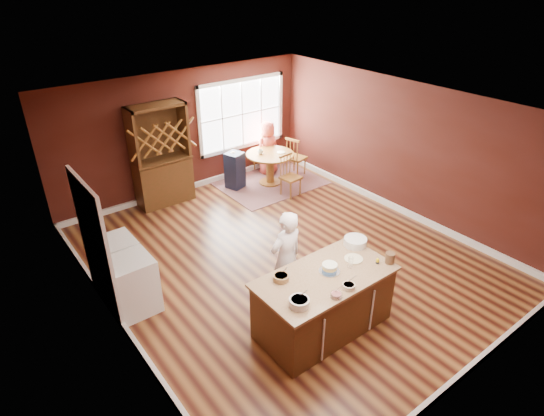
{
  "coord_description": "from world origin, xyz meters",
  "views": [
    {
      "loc": [
        -4.27,
        -5.2,
        4.64
      ],
      "look_at": [
        -0.24,
        0.04,
        1.05
      ],
      "focal_mm": 30.0,
      "sensor_mm": 36.0,
      "label": 1
    }
  ],
  "objects_px": {
    "high_chair": "(235,170)",
    "toddler": "(234,154)",
    "layer_cake": "(330,268)",
    "washer": "(133,285)",
    "chair_north": "(263,151)",
    "chair_east": "(296,156)",
    "baker": "(286,259)",
    "chair_south": "(291,176)",
    "dining_table": "(270,162)",
    "seated_woman": "(268,148)",
    "dryer": "(117,265)",
    "kitchen_island": "(323,303)",
    "hutch": "(161,156)"
  },
  "relations": [
    {
      "from": "baker",
      "to": "chair_east",
      "type": "xyz_separation_m",
      "value": [
        3.19,
        3.53,
        -0.29
      ]
    },
    {
      "from": "chair_south",
      "to": "dryer",
      "type": "xyz_separation_m",
      "value": [
        -4.28,
        -0.89,
        -0.03
      ]
    },
    {
      "from": "chair_south",
      "to": "high_chair",
      "type": "distance_m",
      "value": 1.33
    },
    {
      "from": "high_chair",
      "to": "washer",
      "type": "xyz_separation_m",
      "value": [
        -3.52,
        -2.62,
        0.0
      ]
    },
    {
      "from": "dryer",
      "to": "chair_east",
      "type": "bearing_deg",
      "value": 18.12
    },
    {
      "from": "layer_cake",
      "to": "dryer",
      "type": "distance_m",
      "value": 3.36
    },
    {
      "from": "kitchen_island",
      "to": "toddler",
      "type": "relative_size",
      "value": 7.46
    },
    {
      "from": "chair_east",
      "to": "washer",
      "type": "distance_m",
      "value": 5.59
    },
    {
      "from": "dining_table",
      "to": "layer_cake",
      "type": "relative_size",
      "value": 3.78
    },
    {
      "from": "layer_cake",
      "to": "high_chair",
      "type": "relative_size",
      "value": 0.33
    },
    {
      "from": "toddler",
      "to": "baker",
      "type": "bearing_deg",
      "value": -113.05
    },
    {
      "from": "toddler",
      "to": "dryer",
      "type": "xyz_separation_m",
      "value": [
        -3.55,
        -2.02,
        -0.36
      ]
    },
    {
      "from": "kitchen_island",
      "to": "hutch",
      "type": "height_order",
      "value": "hutch"
    },
    {
      "from": "dining_table",
      "to": "seated_woman",
      "type": "bearing_deg",
      "value": 58.05
    },
    {
      "from": "baker",
      "to": "chair_south",
      "type": "bearing_deg",
      "value": -133.16
    },
    {
      "from": "kitchen_island",
      "to": "dryer",
      "type": "xyz_separation_m",
      "value": [
        -1.95,
        2.64,
        0.01
      ]
    },
    {
      "from": "seated_woman",
      "to": "high_chair",
      "type": "relative_size",
      "value": 1.48
    },
    {
      "from": "layer_cake",
      "to": "chair_north",
      "type": "height_order",
      "value": "layer_cake"
    },
    {
      "from": "kitchen_island",
      "to": "layer_cake",
      "type": "xyz_separation_m",
      "value": [
        0.1,
        0.03,
        0.54
      ]
    },
    {
      "from": "high_chair",
      "to": "hutch",
      "type": "height_order",
      "value": "hutch"
    },
    {
      "from": "hutch",
      "to": "dryer",
      "type": "height_order",
      "value": "hutch"
    },
    {
      "from": "layer_cake",
      "to": "seated_woman",
      "type": "xyz_separation_m",
      "value": [
        2.57,
        4.8,
        -0.32
      ]
    },
    {
      "from": "seated_woman",
      "to": "hutch",
      "type": "xyz_separation_m",
      "value": [
        -2.71,
        0.1,
        0.43
      ]
    },
    {
      "from": "seated_woman",
      "to": "dining_table",
      "type": "bearing_deg",
      "value": 54.8
    },
    {
      "from": "dining_table",
      "to": "layer_cake",
      "type": "height_order",
      "value": "layer_cake"
    },
    {
      "from": "chair_north",
      "to": "washer",
      "type": "height_order",
      "value": "chair_north"
    },
    {
      "from": "washer",
      "to": "dryer",
      "type": "bearing_deg",
      "value": 90.0
    },
    {
      "from": "dining_table",
      "to": "seated_woman",
      "type": "height_order",
      "value": "seated_woman"
    },
    {
      "from": "layer_cake",
      "to": "washer",
      "type": "xyz_separation_m",
      "value": [
        -2.06,
        1.97,
        -0.53
      ]
    },
    {
      "from": "dining_table",
      "to": "washer",
      "type": "relative_size",
      "value": 1.24
    },
    {
      "from": "kitchen_island",
      "to": "high_chair",
      "type": "relative_size",
      "value": 2.19
    },
    {
      "from": "high_chair",
      "to": "washer",
      "type": "bearing_deg",
      "value": -161.24
    },
    {
      "from": "chair_east",
      "to": "dryer",
      "type": "bearing_deg",
      "value": 92.97
    },
    {
      "from": "dining_table",
      "to": "hutch",
      "type": "relative_size",
      "value": 0.51
    },
    {
      "from": "chair_north",
      "to": "hutch",
      "type": "bearing_deg",
      "value": -7.48
    },
    {
      "from": "high_chair",
      "to": "toddler",
      "type": "height_order",
      "value": "toddler"
    },
    {
      "from": "layer_cake",
      "to": "chair_east",
      "type": "bearing_deg",
      "value": 54.63
    },
    {
      "from": "chair_south",
      "to": "dryer",
      "type": "relative_size",
      "value": 1.06
    },
    {
      "from": "high_chair",
      "to": "chair_north",
      "type": "bearing_deg",
      "value": 2.28
    },
    {
      "from": "washer",
      "to": "dryer",
      "type": "relative_size",
      "value": 1.0
    },
    {
      "from": "chair_north",
      "to": "toddler",
      "type": "height_order",
      "value": "chair_north"
    },
    {
      "from": "kitchen_island",
      "to": "seated_woman",
      "type": "relative_size",
      "value": 1.48
    },
    {
      "from": "chair_east",
      "to": "hutch",
      "type": "height_order",
      "value": "hutch"
    },
    {
      "from": "chair_south",
      "to": "chair_north",
      "type": "relative_size",
      "value": 0.95
    },
    {
      "from": "kitchen_island",
      "to": "baker",
      "type": "relative_size",
      "value": 1.24
    },
    {
      "from": "high_chair",
      "to": "toddler",
      "type": "distance_m",
      "value": 0.37
    },
    {
      "from": "seated_woman",
      "to": "washer",
      "type": "distance_m",
      "value": 5.43
    },
    {
      "from": "chair_north",
      "to": "high_chair",
      "type": "relative_size",
      "value": 1.12
    },
    {
      "from": "hutch",
      "to": "dryer",
      "type": "relative_size",
      "value": 2.42
    },
    {
      "from": "kitchen_island",
      "to": "toddler",
      "type": "bearing_deg",
      "value": 71.1
    }
  ]
}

